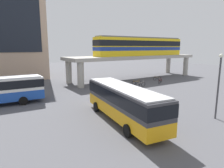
% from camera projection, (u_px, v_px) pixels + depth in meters
% --- Properties ---
extents(ground_plane, '(120.00, 120.00, 0.00)m').
position_uv_depth(ground_plane, '(82.00, 93.00, 28.71)').
color(ground_plane, '#515156').
extents(elevated_platform, '(29.40, 6.89, 4.85)m').
position_uv_depth(elevated_platform, '(135.00, 59.00, 41.40)').
color(elevated_platform, '#ADA89E').
rests_on(elevated_platform, ground_plane).
extents(train, '(21.57, 2.96, 3.84)m').
position_uv_depth(train, '(141.00, 46.00, 41.84)').
color(train, yellow).
rests_on(train, elevated_platform).
extents(bus_main, '(4.06, 11.29, 3.22)m').
position_uv_depth(bus_main, '(123.00, 100.00, 17.72)').
color(bus_main, orange).
rests_on(bus_main, ground_plane).
extents(bicycle_brown, '(1.74, 0.52, 1.04)m').
position_uv_depth(bicycle_brown, '(157.00, 78.00, 40.26)').
color(bicycle_brown, black).
rests_on(bicycle_brown, ground_plane).
extents(bicycle_red, '(1.66, 0.77, 1.04)m').
position_uv_depth(bicycle_red, '(160.00, 81.00, 36.72)').
color(bicycle_red, black).
rests_on(bicycle_red, ground_plane).
extents(bicycle_orange, '(1.75, 0.50, 1.04)m').
position_uv_depth(bicycle_orange, '(136.00, 83.00, 35.35)').
color(bicycle_orange, black).
rests_on(bicycle_orange, ground_plane).
extents(bicycle_black, '(1.79, 0.09, 1.04)m').
position_uv_depth(bicycle_black, '(102.00, 85.00, 33.23)').
color(bicycle_black, black).
rests_on(bicycle_black, ground_plane).
extents(bicycle_blue, '(1.75, 0.48, 1.04)m').
position_uv_depth(bicycle_blue, '(110.00, 86.00, 32.05)').
color(bicycle_blue, black).
rests_on(bicycle_blue, ground_plane).
extents(bicycle_silver, '(1.75, 0.51, 1.04)m').
position_uv_depth(bicycle_silver, '(140.00, 84.00, 33.75)').
color(bicycle_silver, black).
rests_on(bicycle_silver, ground_plane).
extents(lamp_post, '(0.36, 0.36, 6.05)m').
position_uv_depth(lamp_post, '(219.00, 81.00, 18.03)').
color(lamp_post, '#3F3F44').
rests_on(lamp_post, ground_plane).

